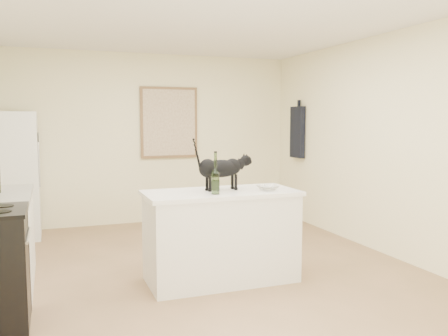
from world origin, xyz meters
TOP-DOWN VIEW (x-y plane):
  - floor at (0.00, 0.00)m, footprint 5.50×5.50m
  - ceiling at (0.00, 0.00)m, footprint 5.50×5.50m
  - wall_back at (0.00, 2.75)m, footprint 4.50×0.00m
  - wall_front at (0.00, -2.75)m, footprint 4.50×0.00m
  - wall_right at (2.25, 0.00)m, footprint 0.00×5.50m
  - island_base at (0.10, -0.20)m, footprint 1.44×0.67m
  - island_top at (0.10, -0.20)m, footprint 1.50×0.70m
  - fridge at (-1.95, 2.35)m, footprint 0.68×0.68m
  - artwork_frame at (0.30, 2.72)m, footprint 0.90×0.03m
  - artwork_canvas at (0.30, 2.70)m, footprint 0.82×0.00m
  - hanging_garment at (2.19, 2.05)m, footprint 0.08×0.34m
  - black_cat at (0.11, -0.15)m, footprint 0.56×0.20m
  - wine_bottle at (-0.01, -0.37)m, footprint 0.09×0.09m
  - glass_bowl at (0.54, -0.34)m, footprint 0.22×0.22m
  - fridge_paper at (-1.60, 2.34)m, footprint 0.04×0.15m

SIDE VIEW (x-z plane):
  - floor at x=0.00m, z-range 0.00..0.00m
  - island_base at x=0.10m, z-range 0.00..0.86m
  - fridge at x=-1.95m, z-range 0.00..1.70m
  - island_top at x=0.10m, z-range 0.86..0.90m
  - glass_bowl at x=0.54m, z-range 0.90..0.95m
  - wine_bottle at x=-0.01m, z-range 0.90..1.25m
  - black_cat at x=0.11m, z-range 0.90..1.29m
  - wall_back at x=0.00m, z-range -0.95..3.55m
  - wall_front at x=0.00m, z-range -0.95..3.55m
  - wall_right at x=2.25m, z-range -1.45..4.05m
  - fridge_paper at x=-1.60m, z-range 1.24..1.43m
  - hanging_garment at x=2.19m, z-range 1.00..1.80m
  - artwork_frame at x=0.30m, z-range 1.00..2.10m
  - artwork_canvas at x=0.30m, z-range 1.04..2.06m
  - ceiling at x=0.00m, z-range 2.60..2.60m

